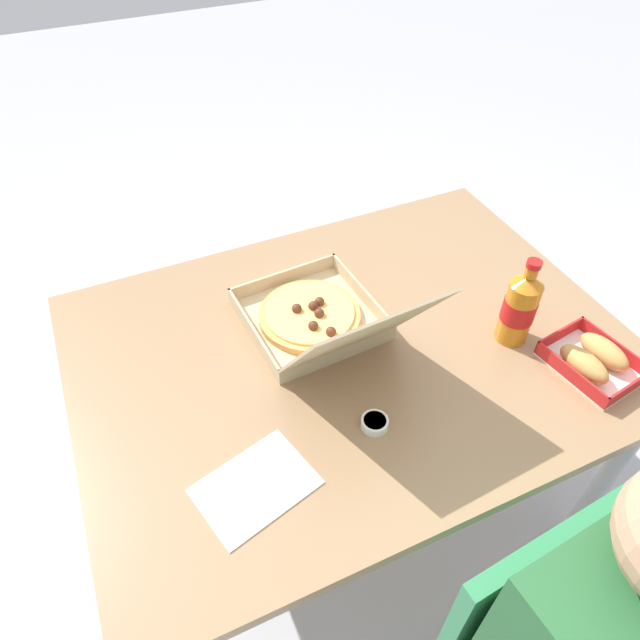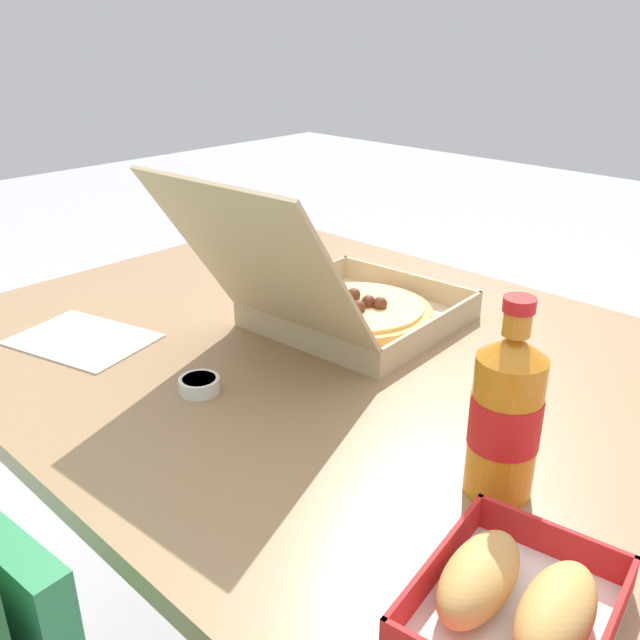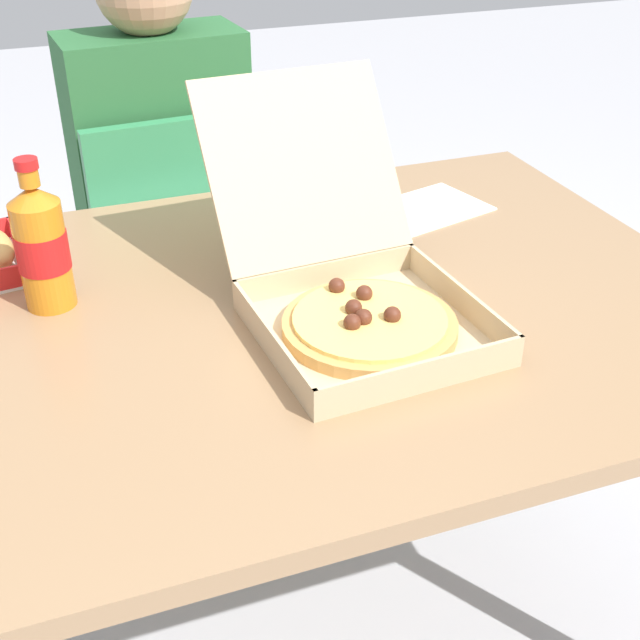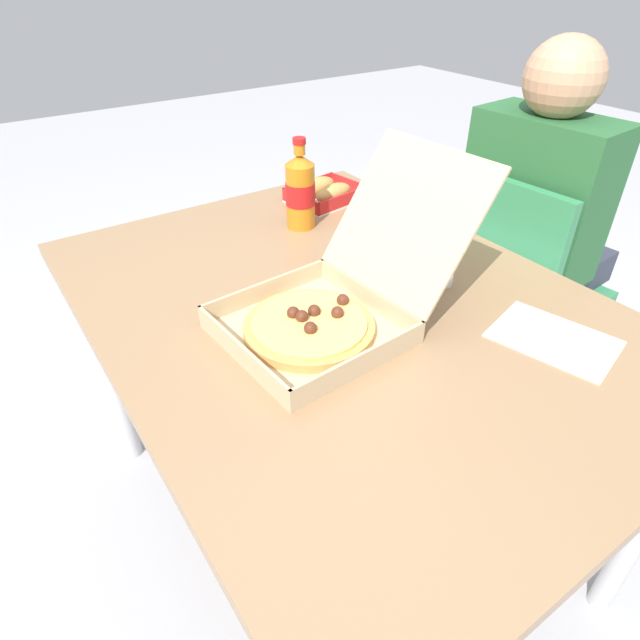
# 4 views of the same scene
# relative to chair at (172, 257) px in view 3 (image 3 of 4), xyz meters

# --- Properties ---
(ground_plane) EXTENTS (10.00, 10.00, 0.00)m
(ground_plane) POSITION_rel_chair_xyz_m (0.08, -0.69, -0.48)
(ground_plane) COLOR #B2B2B7
(dining_table) EXTENTS (1.24, 0.92, 0.72)m
(dining_table) POSITION_rel_chair_xyz_m (0.08, -0.69, 0.17)
(dining_table) COLOR #997551
(dining_table) RESTS_ON ground_plane
(chair) EXTENTS (0.43, 0.43, 0.83)m
(chair) POSITION_rel_chair_xyz_m (0.00, 0.00, 0.00)
(chair) COLOR #338451
(chair) RESTS_ON ground_plane
(diner_person) EXTENTS (0.37, 0.42, 1.15)m
(diner_person) POSITION_rel_chair_xyz_m (-0.00, 0.06, 0.21)
(diner_person) COLOR #333847
(diner_person) RESTS_ON ground_plane
(pizza_box_open) EXTENTS (0.32, 0.48, 0.29)m
(pizza_box_open) POSITION_rel_chair_xyz_m (0.13, -0.77, 0.29)
(pizza_box_open) COLOR tan
(pizza_box_open) RESTS_ON dining_table
(cola_bottle) EXTENTS (0.07, 0.07, 0.22)m
(cola_bottle) POSITION_rel_chair_xyz_m (-0.27, -0.57, 0.34)
(cola_bottle) COLOR orange
(cola_bottle) RESTS_ON dining_table
(paper_menu) EXTENTS (0.24, 0.20, 0.00)m
(paper_menu) POSITION_rel_chair_xyz_m (0.40, -0.45, 0.24)
(paper_menu) COLOR white
(paper_menu) RESTS_ON dining_table
(dipping_sauce_cup) EXTENTS (0.06, 0.06, 0.02)m
(dipping_sauce_cup) POSITION_rel_chair_xyz_m (0.13, -0.48, 0.25)
(dipping_sauce_cup) COLOR white
(dipping_sauce_cup) RESTS_ON dining_table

